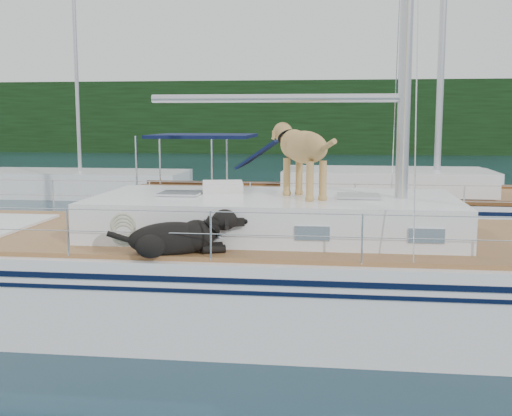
# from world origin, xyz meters

# --- Properties ---
(ground) EXTENTS (120.00, 120.00, 0.00)m
(ground) POSITION_xyz_m (0.00, 0.00, 0.00)
(ground) COLOR black
(ground) RESTS_ON ground
(tree_line) EXTENTS (90.00, 3.00, 6.00)m
(tree_line) POSITION_xyz_m (0.00, 45.00, 3.00)
(tree_line) COLOR black
(tree_line) RESTS_ON ground
(shore_bank) EXTENTS (92.00, 1.00, 1.20)m
(shore_bank) POSITION_xyz_m (0.00, 46.20, 0.60)
(shore_bank) COLOR #595147
(shore_bank) RESTS_ON ground
(main_sailboat) EXTENTS (12.00, 3.95, 14.01)m
(main_sailboat) POSITION_xyz_m (0.10, -0.01, 0.69)
(main_sailboat) COLOR white
(main_sailboat) RESTS_ON ground
(neighbor_sailboat) EXTENTS (11.00, 3.50, 13.30)m
(neighbor_sailboat) POSITION_xyz_m (1.73, 6.29, 0.63)
(neighbor_sailboat) COLOR white
(neighbor_sailboat) RESTS_ON ground
(bg_boat_west) EXTENTS (8.00, 3.00, 11.65)m
(bg_boat_west) POSITION_xyz_m (-8.00, 14.00, 0.45)
(bg_boat_west) COLOR white
(bg_boat_west) RESTS_ON ground
(bg_boat_center) EXTENTS (7.20, 3.00, 11.65)m
(bg_boat_center) POSITION_xyz_m (4.00, 16.00, 0.45)
(bg_boat_center) COLOR white
(bg_boat_center) RESTS_ON ground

